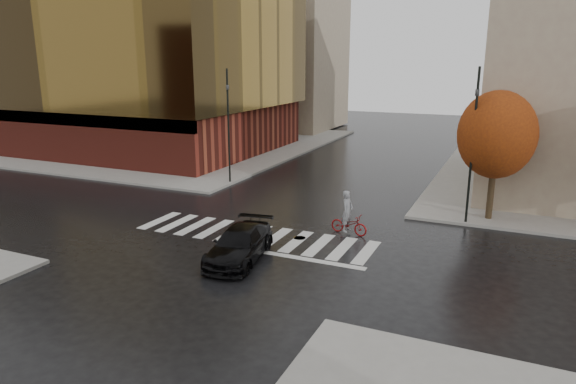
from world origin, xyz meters
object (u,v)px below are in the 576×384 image
(fire_hydrant, at_px, (197,169))
(cyclist, at_px, (348,219))
(sedan, at_px, (239,244))
(traffic_light_nw, at_px, (228,119))
(traffic_light_ne, at_px, (474,135))

(fire_hydrant, bearing_deg, cyclist, -28.93)
(sedan, bearing_deg, traffic_light_nw, 112.86)
(sedan, distance_m, cyclist, 5.87)
(cyclist, distance_m, traffic_light_nw, 12.73)
(traffic_light_ne, bearing_deg, fire_hydrant, 9.96)
(cyclist, relative_size, fire_hydrant, 2.92)
(traffic_light_nw, relative_size, traffic_light_ne, 0.97)
(traffic_light_nw, relative_size, fire_hydrant, 10.16)
(sedan, distance_m, fire_hydrant, 16.29)
(traffic_light_nw, xyz_separation_m, fire_hydrant, (-3.24, 1.00, -3.80))
(traffic_light_ne, relative_size, fire_hydrant, 10.52)
(sedan, xyz_separation_m, traffic_light_nw, (-7.22, 11.48, 3.67))
(fire_hydrant, bearing_deg, sedan, -50.02)
(traffic_light_nw, bearing_deg, fire_hydrant, -108.54)
(cyclist, bearing_deg, traffic_light_ne, -43.00)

